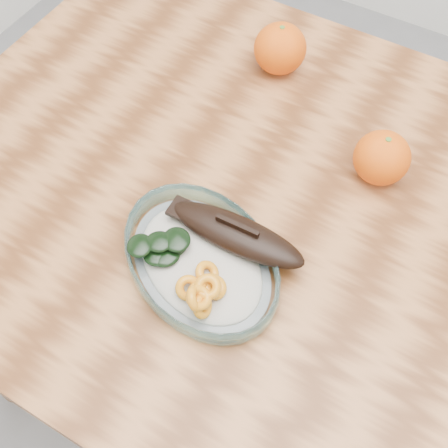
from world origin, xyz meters
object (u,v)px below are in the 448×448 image
(orange_left, at_px, (280,49))
(orange_right, at_px, (382,158))
(dining_table, at_px, (302,252))
(plated_meal, at_px, (202,258))

(orange_left, relative_size, orange_right, 1.07)
(dining_table, distance_m, plated_meal, 0.20)
(dining_table, xyz_separation_m, orange_left, (-0.17, 0.24, 0.14))
(dining_table, distance_m, orange_right, 0.19)
(orange_right, bearing_deg, plated_meal, -119.22)
(orange_left, bearing_deg, dining_table, -54.28)
(dining_table, distance_m, orange_left, 0.33)
(dining_table, relative_size, orange_left, 14.12)
(plated_meal, relative_size, orange_left, 6.89)
(dining_table, height_order, orange_right, orange_right)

